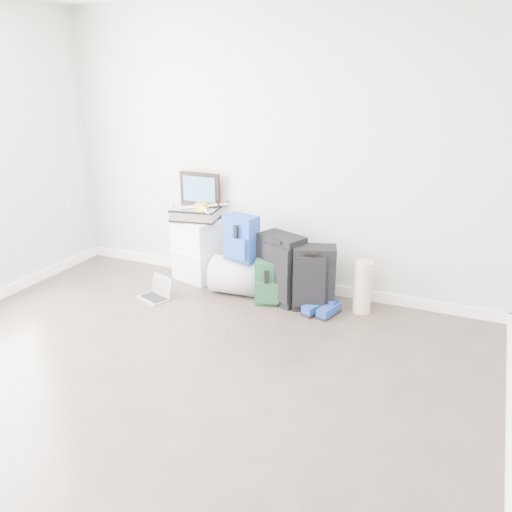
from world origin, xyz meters
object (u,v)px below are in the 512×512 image
at_px(large_suitcase, 281,269).
at_px(briefcase, 196,213).
at_px(boxes_stack, 197,249).
at_px(duffel_bag, 243,276).
at_px(carry_on, 314,278).
at_px(laptop, 157,293).

bearing_deg(large_suitcase, briefcase, -168.17).
xyz_separation_m(boxes_stack, large_suitcase, (1.01, -0.19, 0.01)).
xyz_separation_m(duffel_bag, large_suitcase, (0.40, -0.01, 0.14)).
bearing_deg(carry_on, duffel_bag, 158.38).
bearing_deg(duffel_bag, briefcase, 158.79).
xyz_separation_m(large_suitcase, carry_on, (0.33, -0.03, -0.03)).
bearing_deg(duffel_bag, carry_on, -7.83).
bearing_deg(laptop, briefcase, 100.77).
height_order(duffel_bag, laptop, duffel_bag).
bearing_deg(carry_on, large_suitcase, 156.47).
distance_m(duffel_bag, carry_on, 0.74).
height_order(duffel_bag, large_suitcase, large_suitcase).
distance_m(briefcase, duffel_bag, 0.82).
xyz_separation_m(briefcase, large_suitcase, (1.01, -0.19, -0.38)).
bearing_deg(carry_on, briefcase, 152.20).
bearing_deg(duffel_bag, laptop, -154.00).
relative_size(large_suitcase, carry_on, 1.10).
xyz_separation_m(briefcase, laptop, (-0.11, -0.60, -0.66)).
relative_size(boxes_stack, carry_on, 1.07).
relative_size(boxes_stack, briefcase, 1.41).
xyz_separation_m(boxes_stack, briefcase, (0.00, -0.00, 0.38)).
relative_size(briefcase, laptop, 1.29).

